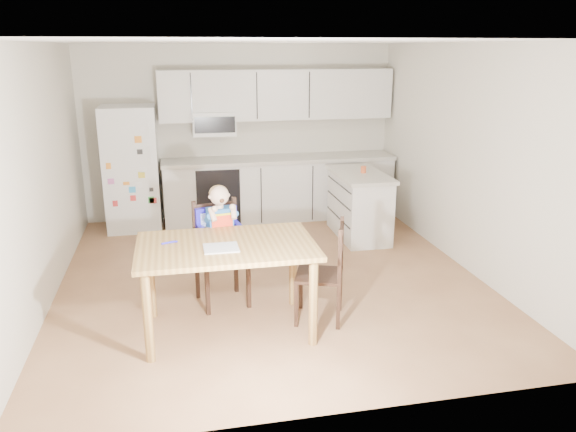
% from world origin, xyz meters
% --- Properties ---
extents(room, '(4.52, 5.01, 2.51)m').
position_xyz_m(room, '(0.00, 0.48, 1.25)').
color(room, brown).
rests_on(room, ground).
extents(refrigerator, '(0.72, 0.70, 1.70)m').
position_xyz_m(refrigerator, '(-1.55, 2.15, 0.85)').
color(refrigerator, silver).
rests_on(refrigerator, ground).
extents(kitchen_run, '(3.37, 0.62, 2.15)m').
position_xyz_m(kitchen_run, '(0.50, 2.24, 0.88)').
color(kitchen_run, silver).
rests_on(kitchen_run, ground).
extents(kitchen_island, '(0.62, 1.18, 0.87)m').
position_xyz_m(kitchen_island, '(1.41, 1.15, 0.44)').
color(kitchen_island, silver).
rests_on(kitchen_island, ground).
extents(red_cup, '(0.07, 0.07, 0.09)m').
position_xyz_m(red_cup, '(1.45, 1.14, 0.92)').
color(red_cup, '#D6582B').
rests_on(red_cup, kitchen_island).
extents(dining_table, '(1.53, 0.98, 0.82)m').
position_xyz_m(dining_table, '(-0.57, -1.12, 0.71)').
color(dining_table, brown).
rests_on(dining_table, ground).
extents(napkin, '(0.29, 0.25, 0.01)m').
position_xyz_m(napkin, '(-0.63, -1.23, 0.83)').
color(napkin, '#B1B1B6').
rests_on(napkin, dining_table).
extents(toddler_spoon, '(0.12, 0.06, 0.02)m').
position_xyz_m(toddler_spoon, '(-1.06, -1.01, 0.83)').
color(toddler_spoon, '#221BBA').
rests_on(toddler_spoon, dining_table).
extents(chair_booster, '(0.53, 0.53, 1.20)m').
position_xyz_m(chair_booster, '(-0.58, -0.50, 0.72)').
color(chair_booster, black).
rests_on(chair_booster, ground).
extents(chair_side, '(0.54, 0.54, 0.95)m').
position_xyz_m(chair_side, '(0.37, -1.10, 0.54)').
color(chair_side, black).
rests_on(chair_side, ground).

